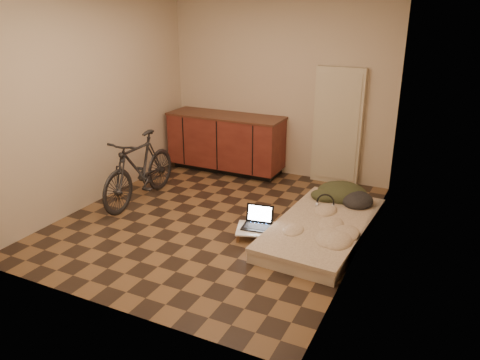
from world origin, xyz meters
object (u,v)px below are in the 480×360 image
at_px(futon, 323,228).
at_px(laptop, 258,222).
at_px(lap_desk, 264,230).
at_px(bicycle, 139,165).

height_order(futon, laptop, laptop).
distance_m(futon, lap_desk, 0.69).
bearing_deg(lap_desk, laptop, 140.29).
distance_m(futon, laptop, 0.75).
bearing_deg(bicycle, futon, 0.38).
distance_m(bicycle, lap_desk, 1.97).
relative_size(futon, laptop, 5.62).
bearing_deg(laptop, lap_desk, -29.46).
height_order(bicycle, laptop, bicycle).
height_order(bicycle, lap_desk, bicycle).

